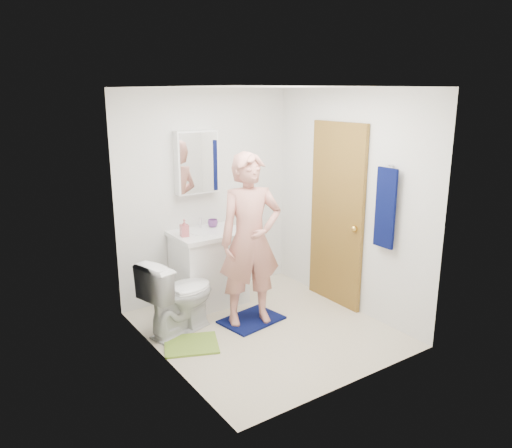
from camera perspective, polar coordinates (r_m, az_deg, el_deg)
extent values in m
cube|color=beige|center=(5.24, 1.15, -11.99)|extent=(2.20, 2.40, 0.02)
cube|color=white|center=(4.67, 1.31, 15.50)|extent=(2.20, 2.40, 0.02)
cube|color=silver|center=(5.82, -5.70, 3.34)|extent=(2.20, 0.02, 2.40)
cube|color=silver|center=(3.93, 11.51, -2.61)|extent=(2.20, 0.02, 2.40)
cube|color=silver|center=(4.29, -10.95, -1.09)|extent=(0.02, 2.40, 2.40)
cube|color=silver|center=(5.52, 10.67, 2.51)|extent=(0.02, 2.40, 2.40)
cube|color=white|center=(5.72, -5.39, -5.21)|extent=(0.75, 0.55, 0.80)
cube|color=white|center=(5.59, -5.50, -1.11)|extent=(0.79, 0.59, 0.05)
cylinder|color=white|center=(5.58, -5.50, -0.96)|extent=(0.40, 0.40, 0.03)
cylinder|color=silver|center=(5.72, -6.39, 0.12)|extent=(0.03, 0.03, 0.12)
cube|color=white|center=(5.62, -6.81, 7.03)|extent=(0.50, 0.12, 0.70)
cube|color=white|center=(5.57, -6.52, 6.96)|extent=(0.46, 0.01, 0.66)
cube|color=olive|center=(5.63, 9.19, 1.00)|extent=(0.05, 0.80, 2.05)
sphere|color=gold|center=(5.40, 11.17, -0.52)|extent=(0.07, 0.07, 0.07)
cube|color=#070D42|center=(5.07, 14.57, 1.76)|extent=(0.03, 0.24, 0.80)
cylinder|color=silver|center=(5.03, 15.19, 6.48)|extent=(0.06, 0.02, 0.02)
imported|color=white|center=(5.10, -8.76, -8.01)|extent=(0.86, 0.63, 0.78)
cube|color=#070D42|center=(5.40, -0.52, -10.89)|extent=(0.69, 0.54, 0.02)
cube|color=olive|center=(4.97, -7.41, -13.50)|extent=(0.63, 0.59, 0.02)
imported|color=#C45B61|center=(5.40, -8.19, -0.44)|extent=(0.10, 0.10, 0.19)
imported|color=#6F3A81|center=(5.74, -4.96, 0.08)|extent=(0.14, 0.14, 0.09)
imported|color=tan|center=(5.04, -0.65, -1.85)|extent=(0.74, 0.59, 1.77)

